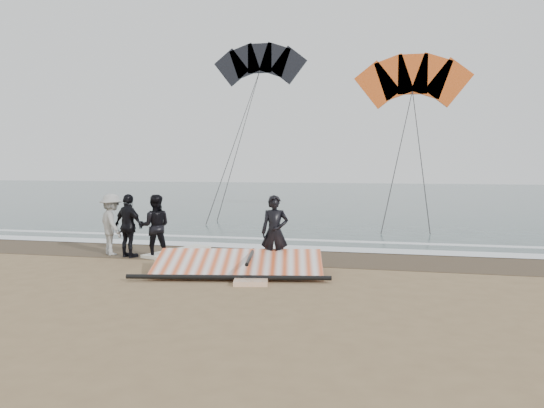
{
  "coord_description": "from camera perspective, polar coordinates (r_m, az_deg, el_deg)",
  "views": [
    {
      "loc": [
        3.38,
        -10.08,
        2.63
      ],
      "look_at": [
        0.41,
        3.0,
        1.6
      ],
      "focal_mm": 35.0,
      "sensor_mm": 36.0,
      "label": 1
    }
  ],
  "objects": [
    {
      "name": "board_cream",
      "position": [
        15.8,
        -10.12,
        -5.08
      ],
      "size": [
        1.37,
        2.39,
        0.1
      ],
      "primitive_type": "cube",
      "rotation": [
        0.0,
        0.0,
        -0.35
      ],
      "color": "silver",
      "rests_on": "ground"
    },
    {
      "name": "foam_near",
      "position": [
        16.54,
        0.85,
        -4.66
      ],
      "size": [
        120.0,
        0.9,
        0.01
      ],
      "primitive_type": "cube",
      "color": "white",
      "rests_on": "sea"
    },
    {
      "name": "kite_red",
      "position": [
        28.32,
        14.88,
        12.39
      ],
      "size": [
        6.31,
        4.26,
        10.46
      ],
      "color": "#EE5B1C",
      "rests_on": "ground"
    },
    {
      "name": "foam_far",
      "position": [
        18.19,
        1.96,
        -3.84
      ],
      "size": [
        120.0,
        0.45,
        0.01
      ],
      "primitive_type": "cube",
      "color": "white",
      "rests_on": "sea"
    },
    {
      "name": "man_main",
      "position": [
        13.16,
        0.29,
        -3.06
      ],
      "size": [
        0.73,
        0.54,
        1.85
      ],
      "primitive_type": "imported",
      "rotation": [
        0.0,
        0.0,
        0.16
      ],
      "color": "black",
      "rests_on": "ground"
    },
    {
      "name": "kite_dark",
      "position": [
        37.52,
        -1.33,
        14.56
      ],
      "size": [
        7.27,
        7.51,
        17.34
      ],
      "color": "black",
      "rests_on": "ground"
    },
    {
      "name": "sail_rig",
      "position": [
        12.76,
        -3.76,
        -6.62
      ],
      "size": [
        4.52,
        2.41,
        0.51
      ],
      "color": "black",
      "rests_on": "ground"
    },
    {
      "name": "wet_sand",
      "position": [
        15.19,
        -0.25,
        -5.55
      ],
      "size": [
        120.0,
        2.8,
        0.01
      ],
      "primitive_type": "cube",
      "color": "#4C3D2B",
      "rests_on": "ground"
    },
    {
      "name": "board_white",
      "position": [
        12.7,
        -2.06,
        -7.32
      ],
      "size": [
        1.28,
        2.72,
        0.11
      ],
      "primitive_type": "cube",
      "rotation": [
        0.0,
        0.0,
        0.21
      ],
      "color": "silver",
      "rests_on": "ground"
    },
    {
      "name": "ground",
      "position": [
        10.95,
        -5.64,
        -9.53
      ],
      "size": [
        120.0,
        120.0,
        0.0
      ],
      "primitive_type": "plane",
      "color": "#8C704C",
      "rests_on": "ground"
    },
    {
      "name": "trio_cluster",
      "position": [
        15.48,
        -15.05,
        -2.23
      ],
      "size": [
        2.56,
        1.32,
        1.78
      ],
      "color": "black",
      "rests_on": "ground"
    },
    {
      "name": "sea",
      "position": [
        43.29,
        8.29,
        0.89
      ],
      "size": [
        120.0,
        54.0,
        0.02
      ],
      "primitive_type": "cube",
      "color": "#233838",
      "rests_on": "ground"
    }
  ]
}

